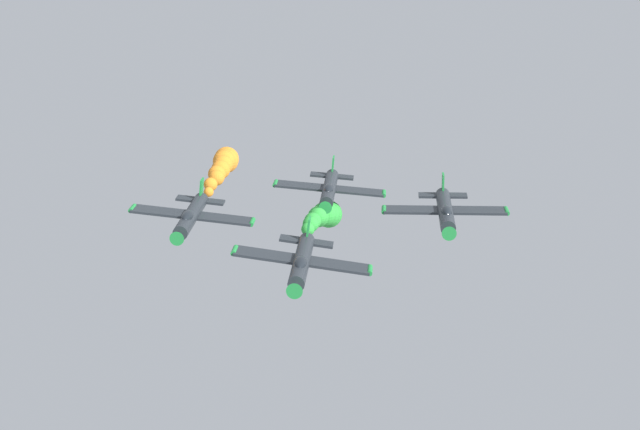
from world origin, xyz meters
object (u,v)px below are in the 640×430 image
(airplane_lead, at_px, (302,261))
(airplane_right_inner, at_px, (191,216))
(airplane_left_inner, at_px, (445,211))
(airplane_left_outer, at_px, (329,189))

(airplane_lead, height_order, airplane_right_inner, airplane_right_inner)
(airplane_lead, height_order, airplane_left_inner, airplane_left_inner)
(airplane_right_inner, distance_m, airplane_left_outer, 13.98)
(airplane_left_inner, relative_size, airplane_right_inner, 1.00)
(airplane_right_inner, bearing_deg, airplane_lead, 134.65)
(airplane_left_inner, relative_size, airplane_left_outer, 1.00)
(airplane_right_inner, xyz_separation_m, airplane_left_outer, (-9.91, -9.85, -0.42))
(airplane_left_inner, height_order, airplane_left_outer, airplane_left_inner)
(airplane_lead, distance_m, airplane_left_inner, 14.16)
(airplane_left_inner, bearing_deg, airplane_lead, 45.00)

